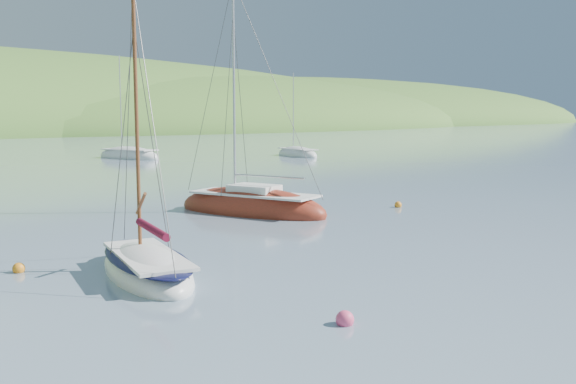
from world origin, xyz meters
TOP-DOWN VIEW (x-y plane):
  - ground at (0.00, 0.00)m, footprint 700.00×700.00m
  - daysailer_white at (-5.03, 7.00)m, footprint 3.57×6.50m
  - sloop_red at (4.77, 14.77)m, footprint 5.45×8.79m
  - distant_sloop_b at (17.35, 53.88)m, footprint 5.30×8.92m
  - distant_sloop_d at (33.73, 44.87)m, footprint 3.59×7.49m
  - mooring_buoys at (0.85, 4.11)m, footprint 20.14×14.26m

SIDE VIEW (x-z plane):
  - ground at x=0.00m, z-range 0.00..0.00m
  - mooring_buoys at x=0.85m, z-range -0.10..0.34m
  - distant_sloop_d at x=33.73m, z-range -4.95..5.31m
  - distant_sloop_b at x=17.35m, z-range -5.81..6.20m
  - daysailer_white at x=-5.03m, z-range -4.51..4.94m
  - sloop_red at x=4.77m, z-range -5.92..6.38m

